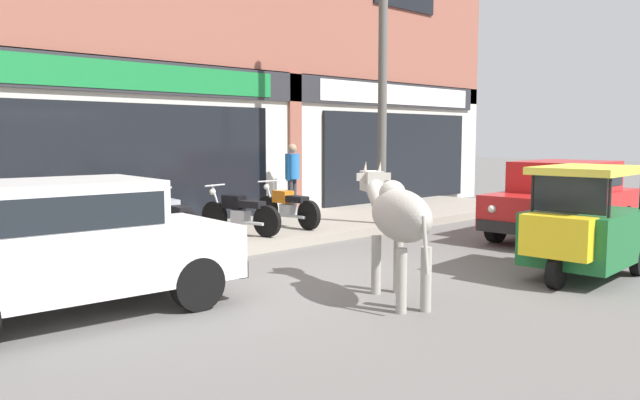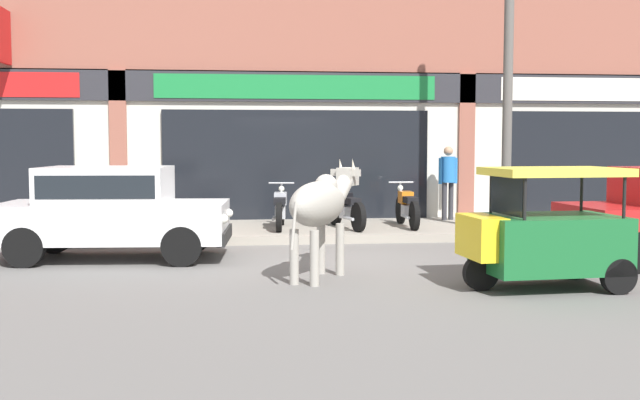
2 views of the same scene
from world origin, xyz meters
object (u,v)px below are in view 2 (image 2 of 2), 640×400
cow (321,204)px  car_1 (111,208)px  utility_pole (508,60)px  auto_rickshaw (543,236)px  motorcycle_0 (280,209)px  pedestrian (448,175)px  motorcycle_1 (346,209)px  motorcycle_2 (407,207)px

cow → car_1: 3.69m
cow → utility_pole: bearing=43.1°
cow → auto_rickshaw: 2.90m
motorcycle_0 → cow: bearing=-86.7°
car_1 → utility_pole: (7.02, 1.66, 2.57)m
cow → pedestrian: (3.46, 5.89, 0.14)m
auto_rickshaw → pedestrian: bearing=83.7°
motorcycle_0 → pedestrian: bearing=18.3°
motorcycle_1 → motorcycle_0: bearing=173.8°
motorcycle_0 → motorcycle_2: (2.54, 0.01, 0.00)m
motorcycle_1 → motorcycle_2: bearing=6.7°
cow → motorcycle_2: 5.21m
motorcycle_0 → motorcycle_2: same height
motorcycle_1 → pedestrian: pedestrian is taller
auto_rickshaw → cow: bearing=160.0°
auto_rickshaw → utility_pole: (1.24, 4.67, 2.72)m
car_1 → motorcycle_1: size_ratio=2.07×
car_1 → motorcycle_1: (4.09, 2.49, -0.27)m
utility_pole → pedestrian: bearing=102.5°
utility_pole → motorcycle_2: bearing=149.8°
car_1 → pedestrian: (6.54, 3.86, 0.33)m
pedestrian → utility_pole: size_ratio=0.25×
motorcycle_2 → pedestrian: bearing=45.9°
cow → motorcycle_0: (-0.27, 4.66, -0.46)m
pedestrian → utility_pole: bearing=-77.5°
car_1 → utility_pole: 7.66m
car_1 → auto_rickshaw: size_ratio=1.82×
motorcycle_2 → motorcycle_0: bearing=-179.9°
motorcycle_1 → pedestrian: size_ratio=1.12×
utility_pole → cow: bearing=-136.9°
cow → motorcycle_2: (2.27, 4.66, -0.46)m
cow → utility_pole: utility_pole is taller
auto_rickshaw → motorcycle_0: size_ratio=1.12×
auto_rickshaw → motorcycle_2: (-0.43, 5.65, -0.12)m
car_1 → motorcycle_0: 3.85m
motorcycle_2 → utility_pole: (1.68, -0.98, 2.84)m
car_1 → motorcycle_0: size_ratio=2.04×
motorcycle_2 → utility_pole: size_ratio=0.28×
pedestrian → utility_pole: utility_pole is taller
auto_rickshaw → motorcycle_0: 6.38m
cow → utility_pole: size_ratio=0.30×
motorcycle_2 → pedestrian: size_ratio=1.13×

